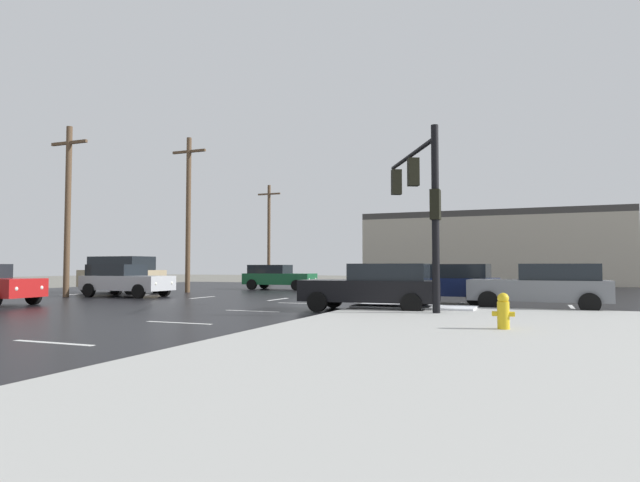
# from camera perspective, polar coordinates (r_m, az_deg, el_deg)

# --- Properties ---
(ground_plane) EXTENTS (120.00, 120.00, 0.00)m
(ground_plane) POSITION_cam_1_polar(r_m,az_deg,el_deg) (23.62, -0.09, -6.36)
(ground_plane) COLOR slate
(road_asphalt) EXTENTS (44.00, 44.00, 0.02)m
(road_asphalt) POSITION_cam_1_polar(r_m,az_deg,el_deg) (23.62, -0.09, -6.34)
(road_asphalt) COLOR black
(road_asphalt) RESTS_ON ground_plane
(snow_strip_curbside) EXTENTS (4.00, 1.60, 0.06)m
(snow_strip_curbside) POSITION_cam_1_polar(r_m,az_deg,el_deg) (18.32, 9.91, -6.86)
(snow_strip_curbside) COLOR white
(snow_strip_curbside) RESTS_ON sidewalk_corner
(lane_markings) EXTENTS (36.15, 36.15, 0.01)m
(lane_markings) POSITION_cam_1_polar(r_m,az_deg,el_deg) (21.90, 1.51, -6.59)
(lane_markings) COLOR silver
(lane_markings) RESTS_ON road_asphalt
(traffic_signal_mast) EXTENTS (2.55, 4.56, 5.59)m
(traffic_signal_mast) POSITION_cam_1_polar(r_m,az_deg,el_deg) (17.74, 10.63, 5.08)
(traffic_signal_mast) COLOR black
(traffic_signal_mast) RESTS_ON sidewalk_corner
(fire_hydrant) EXTENTS (0.48, 0.26, 0.79)m
(fire_hydrant) POSITION_cam_1_polar(r_m,az_deg,el_deg) (12.57, 18.83, -7.01)
(fire_hydrant) COLOR gold
(fire_hydrant) RESTS_ON sidewalk_corner
(strip_building_background) EXTENTS (20.40, 8.00, 5.93)m
(strip_building_background) POSITION_cam_1_polar(r_m,az_deg,el_deg) (47.56, 17.80, -0.81)
(strip_building_background) COLOR #BCB29E
(strip_building_background) RESTS_ON ground_plane
(suv_tan) EXTENTS (4.94, 2.44, 2.03)m
(suv_tan) POSITION_cam_1_polar(r_m,az_deg,el_deg) (32.01, -20.29, -3.28)
(suv_tan) COLOR tan
(suv_tan) RESTS_ON road_asphalt
(sedan_green) EXTENTS (4.59, 2.14, 1.58)m
(sedan_green) POSITION_cam_1_polar(r_m,az_deg,el_deg) (34.70, -4.56, -3.77)
(sedan_green) COLOR #195933
(sedan_green) RESTS_ON road_asphalt
(sedan_black) EXTENTS (4.62, 2.23, 1.58)m
(sedan_black) POSITION_cam_1_polar(r_m,az_deg,el_deg) (18.07, 5.80, -4.77)
(sedan_black) COLOR black
(sedan_black) RESTS_ON road_asphalt
(sedan_silver) EXTENTS (4.58, 2.12, 1.58)m
(sedan_silver) POSITION_cam_1_polar(r_m,az_deg,el_deg) (28.18, -20.01, -3.87)
(sedan_silver) COLOR #B7BABF
(sedan_silver) RESTS_ON road_asphalt
(sedan_grey) EXTENTS (4.60, 2.19, 1.58)m
(sedan_grey) POSITION_cam_1_polar(r_m,az_deg,el_deg) (19.83, 22.59, -4.39)
(sedan_grey) COLOR slate
(sedan_grey) RESTS_ON road_asphalt
(sedan_navy) EXTENTS (4.61, 2.21, 1.58)m
(sedan_navy) POSITION_cam_1_polar(r_m,az_deg,el_deg) (22.24, 12.98, -4.32)
(sedan_navy) COLOR #141E47
(sedan_navy) RESTS_ON road_asphalt
(utility_pole_mid) EXTENTS (2.20, 0.28, 8.33)m
(utility_pole_mid) POSITION_cam_1_polar(r_m,az_deg,el_deg) (28.87, -25.14, 3.26)
(utility_pole_mid) COLOR brown
(utility_pole_mid) RESTS_ON ground_plane
(utility_pole_far) EXTENTS (2.20, 0.28, 8.95)m
(utility_pole_far) POSITION_cam_1_polar(r_m,az_deg,el_deg) (31.92, -13.77, 3.10)
(utility_pole_far) COLOR brown
(utility_pole_far) RESTS_ON ground_plane
(utility_pole_distant) EXTENTS (2.20, 0.28, 8.83)m
(utility_pole_distant) POSITION_cam_1_polar(r_m,az_deg,el_deg) (48.65, -5.43, 1.00)
(utility_pole_distant) COLOR brown
(utility_pole_distant) RESTS_ON ground_plane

